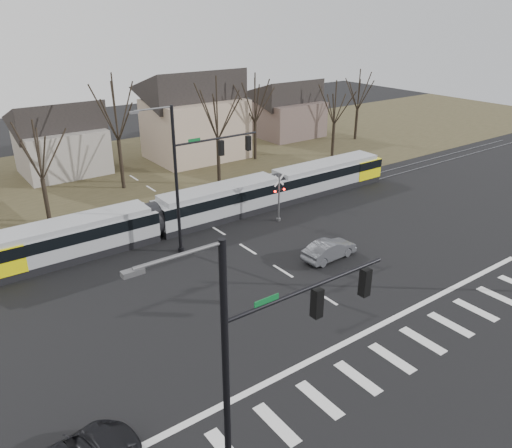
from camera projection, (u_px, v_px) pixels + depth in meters
ground at (350, 313)px, 28.05m from camera, size 140.00×140.00×0.00m
grass_verge at (126, 173)px, 51.80m from camera, size 140.00×28.00×0.01m
crosswalk at (408, 349)px, 25.08m from camera, size 27.00×2.60×0.01m
stop_line at (374, 328)px, 26.71m from camera, size 28.00×0.35×0.01m
lane_dashes at (205, 222)px, 39.92m from camera, size 0.18×30.00×0.01m
rail_pair at (206, 223)px, 39.77m from camera, size 90.00×1.52×0.06m
tram at (219, 201)px, 40.09m from camera, size 35.81×2.66×2.71m
sedan at (329, 250)px, 33.89m from camera, size 1.82×4.22×1.34m
signal_pole_near_left at (268, 355)px, 15.72m from camera, size 9.28×0.44×10.20m
signal_pole_far at (197, 170)px, 33.76m from camera, size 9.28×0.44×10.20m
rail_crossing_signal at (279, 199)px, 39.49m from camera, size 1.08×0.36×4.00m
tree_row at (166, 134)px, 46.44m from camera, size 59.20×7.20×10.00m
house_b at (60, 135)px, 50.49m from camera, size 8.64×7.56×7.65m
house_c at (195, 111)px, 55.31m from camera, size 10.80×8.64×10.10m
house_d at (288, 106)px, 65.38m from camera, size 8.64×7.56×7.65m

